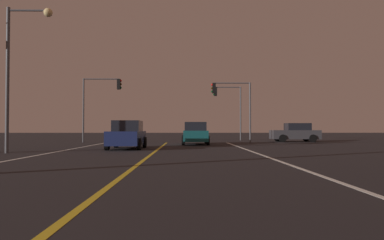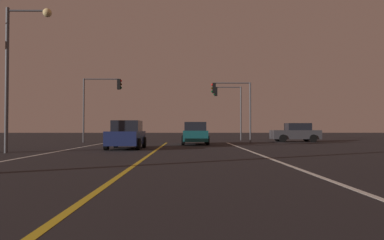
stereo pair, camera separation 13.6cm
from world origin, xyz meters
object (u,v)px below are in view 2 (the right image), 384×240
car_ahead_far (195,134)px  street_lamp_left_mid (18,59)px  car_crossing_side (296,133)px  car_oncoming (127,135)px  traffic_light_near_right (231,97)px  traffic_light_near_left (102,95)px  traffic_light_far_right (228,101)px

car_ahead_far → street_lamp_left_mid: size_ratio=0.59×
car_crossing_side → car_ahead_far: size_ratio=1.00×
car_oncoming → street_lamp_left_mid: size_ratio=0.59×
car_ahead_far → traffic_light_near_right: 5.95m
traffic_light_near_right → traffic_light_near_left: size_ratio=0.94×
car_ahead_far → car_oncoming: bearing=143.3°
car_crossing_side → street_lamp_left_mid: bearing=38.7°
traffic_light_near_right → traffic_light_far_right: traffic_light_far_right is taller
car_oncoming → traffic_light_far_right: size_ratio=0.78×
traffic_light_near_left → traffic_light_far_right: size_ratio=1.01×
car_crossing_side → street_lamp_left_mid: size_ratio=0.59×
traffic_light_near_right → traffic_light_far_right: bearing=-93.5°
car_ahead_far → street_lamp_left_mid: bearing=136.2°
car_crossing_side → traffic_light_near_left: 17.71m
car_crossing_side → street_lamp_left_mid: 23.83m
traffic_light_near_right → street_lamp_left_mid: 18.16m
car_oncoming → traffic_light_near_right: traffic_light_near_right is taller
car_oncoming → car_crossing_side: bearing=128.9°
car_ahead_far → traffic_light_far_right: size_ratio=0.78×
car_crossing_side → street_lamp_left_mid: street_lamp_left_mid is taller
traffic_light_near_left → street_lamp_left_mid: 13.39m
car_oncoming → traffic_light_far_right: traffic_light_far_right is taller
street_lamp_left_mid → car_crossing_side: bearing=38.7°
traffic_light_near_right → car_ahead_far: bearing=50.3°
car_crossing_side → traffic_light_near_right: size_ratio=0.82×
traffic_light_near_right → car_oncoming: bearing=52.0°
car_crossing_side → traffic_light_near_right: traffic_light_near_right is taller
traffic_light_near_right → street_lamp_left_mid: (-12.29, -13.34, 0.77)m
traffic_light_far_right → car_crossing_side: bearing=144.1°
car_crossing_side → car_ahead_far: same height
car_oncoming → car_crossing_side: 17.43m
car_oncoming → traffic_light_near_left: (-3.79, 9.60, 3.32)m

